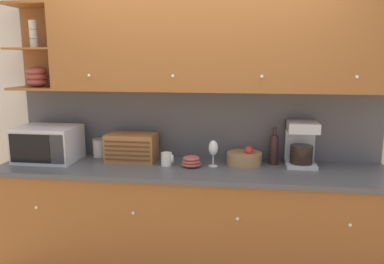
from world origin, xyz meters
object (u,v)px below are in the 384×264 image
at_px(storage_canister, 100,148).
at_px(microwave, 48,144).
at_px(bowl_stack_on_counter, 191,161).
at_px(fruit_basket, 244,158).
at_px(coffee_maker, 301,143).
at_px(mug, 167,159).
at_px(wine_glass, 213,149).
at_px(wine_bottle, 274,148).
at_px(bread_box, 132,147).

bearing_deg(storage_canister, microwave, -154.34).
bearing_deg(bowl_stack_on_counter, storage_canister, 166.11).
relative_size(fruit_basket, coffee_maker, 0.79).
relative_size(mug, bowl_stack_on_counter, 0.68).
xyz_separation_m(mug, coffee_maker, (1.11, 0.16, 0.13)).
distance_m(wine_glass, fruit_basket, 0.29).
height_order(storage_canister, bowl_stack_on_counter, storage_canister).
relative_size(wine_glass, fruit_basket, 0.74).
distance_m(microwave, wine_glass, 1.45).
bearing_deg(bowl_stack_on_counter, microwave, 178.72).
height_order(bowl_stack_on_counter, fruit_basket, fruit_basket).
height_order(wine_glass, wine_bottle, wine_bottle).
relative_size(mug, fruit_basket, 0.37).
xyz_separation_m(bread_box, bowl_stack_on_counter, (0.54, -0.12, -0.08)).
xyz_separation_m(wine_glass, fruit_basket, (0.26, 0.10, -0.09)).
bearing_deg(wine_bottle, storage_canister, 178.56).
height_order(microwave, coffee_maker, coffee_maker).
bearing_deg(wine_bottle, bread_box, -177.30).
bearing_deg(mug, bowl_stack_on_counter, -3.44).
height_order(bowl_stack_on_counter, wine_bottle, wine_bottle).
xyz_separation_m(storage_canister, fruit_basket, (1.32, -0.08, -0.03)).
bearing_deg(fruit_basket, storage_canister, 176.52).
height_order(microwave, wine_bottle, wine_bottle).
height_order(storage_canister, bread_box, bread_box).
height_order(storage_canister, fruit_basket, storage_canister).
distance_m(mug, wine_bottle, 0.91).
bearing_deg(wine_glass, microwave, -179.50).
relative_size(microwave, coffee_maker, 1.35).
bearing_deg(fruit_basket, coffee_maker, 4.10).
xyz_separation_m(mug, wine_glass, (0.39, 0.03, 0.09)).
xyz_separation_m(bread_box, wine_bottle, (1.23, 0.06, 0.02)).
height_order(wine_glass, fruit_basket, wine_glass).
xyz_separation_m(storage_canister, bread_box, (0.34, -0.10, 0.04)).
xyz_separation_m(mug, fruit_basket, (0.65, 0.12, 0.00)).
relative_size(storage_canister, wine_glass, 0.75).
distance_m(bowl_stack_on_counter, wine_bottle, 0.71).
bearing_deg(bread_box, fruit_basket, 0.99).
xyz_separation_m(storage_canister, bowl_stack_on_counter, (0.88, -0.22, -0.04)).
distance_m(bread_box, fruit_basket, 0.98).
xyz_separation_m(bread_box, mug, (0.34, -0.11, -0.07)).
bearing_deg(microwave, fruit_basket, 3.65).
distance_m(microwave, coffee_maker, 2.18).
xyz_separation_m(microwave, fruit_basket, (1.71, 0.11, -0.10)).
relative_size(bread_box, fruit_basket, 1.44).
bearing_deg(coffee_maker, bowl_stack_on_counter, -169.28).
bearing_deg(bread_box, mug, -17.86).
bearing_deg(wine_glass, wine_bottle, 15.22).
bearing_deg(coffee_maker, bread_box, -178.00).
relative_size(bread_box, bowl_stack_on_counter, 2.64).
distance_m(fruit_basket, wine_bottle, 0.26).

